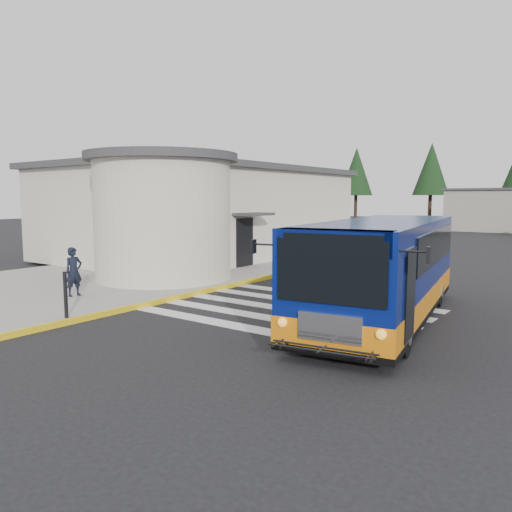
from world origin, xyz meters
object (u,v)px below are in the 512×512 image
Objects in this scene: pedestrian_a at (74,272)px; pedestrian_b at (168,265)px; transit_bus at (383,273)px; bollard at (66,295)px.

pedestrian_b is at bearing -15.65° from pedestrian_a.
transit_bus is 6.46× the size of pedestrian_b.
pedestrian_a reaches higher than bollard.
pedestrian_a is 1.04× the size of pedestrian_b.
transit_bus reaches higher than pedestrian_a.
bollard is at bearing -124.63° from pedestrian_a.
pedestrian_b is (-7.92, -0.23, -0.38)m from transit_bus.
pedestrian_a is (-8.97, -3.33, -0.35)m from transit_bus.
bollard is at bearing 10.61° from pedestrian_b.
transit_bus is 7.94× the size of bollard.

